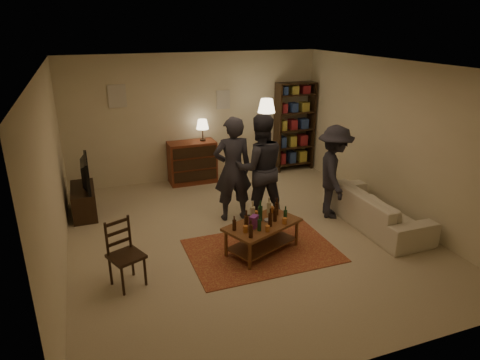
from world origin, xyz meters
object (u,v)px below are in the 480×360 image
tv_stand (83,194)px  sofa (376,208)px  dresser (193,161)px  bookshelf (294,126)px  person_right (260,168)px  floor_lamp (266,112)px  person_by_sofa (334,172)px  dining_chair (124,251)px  person_left (233,169)px  coffee_table (262,227)px

tv_stand → sofa: bearing=-25.3°
tv_stand → dresser: (2.25, 0.91, 0.09)m
bookshelf → person_right: (-1.79, -2.22, -0.10)m
bookshelf → floor_lamp: bookshelf is taller
tv_stand → person_right: bearing=-23.2°
dresser → person_by_sofa: 3.17m
dining_chair → person_by_sofa: 3.82m
dining_chair → person_by_sofa: (3.69, 0.90, 0.34)m
sofa → person_by_sofa: 0.93m
tv_stand → bookshelf: bearing=11.8°
bookshelf → person_left: (-2.23, -2.09, -0.12)m
dresser → person_left: person_left is taller
coffee_table → dresser: size_ratio=0.95×
person_left → dining_chair: bearing=40.1°
sofa → person_by_sofa: person_by_sofa is taller
coffee_table → bookshelf: bookshelf is taller
dresser → person_right: size_ratio=0.73×
coffee_table → dresser: 3.28m
person_left → bookshelf: bearing=-131.9°
coffee_table → sofa: 2.18m
floor_lamp → person_by_sofa: floor_lamp is taller
bookshelf → sofa: bearing=-90.8°
floor_lamp → person_by_sofa: bearing=-78.7°
floor_lamp → person_right: 1.96m
dresser → bookshelf: (2.44, 0.07, 0.56)m
sofa → person_by_sofa: bearing=40.2°
dresser → bookshelf: bearing=1.6°
tv_stand → dresser: dresser is taller
bookshelf → floor_lamp: (-0.95, -0.55, 0.50)m
sofa → person_right: 2.09m
coffee_table → person_by_sofa: (1.67, 0.75, 0.41)m
sofa → person_left: (-2.19, 1.09, 0.61)m
person_left → floor_lamp: bearing=-124.8°
floor_lamp → coffee_table: bearing=-114.4°
dining_chair → person_left: size_ratio=0.51×
dining_chair → bookshelf: bearing=16.5°
coffee_table → person_right: bearing=69.2°
bookshelf → sofa: (-0.05, -3.18, -0.73)m
person_by_sofa → person_right: bearing=96.3°
dresser → person_left: (0.20, -2.02, 0.44)m
sofa → tv_stand: bearing=64.7°
tv_stand → dresser: bearing=22.1°
bookshelf → person_right: 2.86m
coffee_table → floor_lamp: 3.26m
dresser → dining_chair: bearing=-117.7°
person_left → person_right: 0.46m
coffee_table → person_right: (0.42, 1.11, 0.52)m
person_left → person_right: bearing=167.9°
sofa → person_right: (-1.75, 0.96, 0.63)m
floor_lamp → sofa: size_ratio=0.86×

